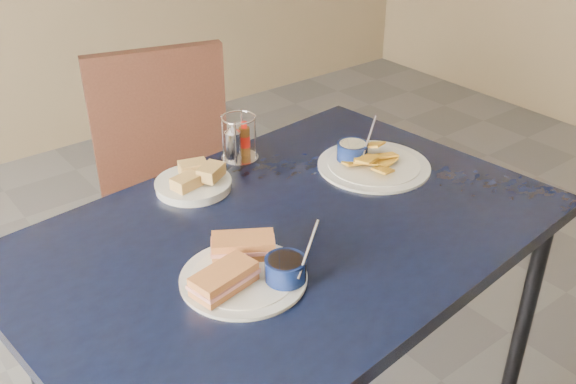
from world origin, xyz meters
TOP-DOWN VIEW (x-y plane):
  - dining_table at (0.22, 0.15)m, footprint 1.40×1.01m
  - chair_far at (0.25, 0.87)m, footprint 0.56×0.55m
  - sandwich_plate at (0.02, 0.04)m, footprint 0.30×0.28m
  - plantain_plate at (0.60, 0.26)m, footprint 0.32×0.32m
  - bread_basket at (0.14, 0.45)m, footprint 0.20×0.20m
  - condiment_caddy at (0.33, 0.52)m, footprint 0.11×0.11m

SIDE VIEW (x-z plane):
  - chair_far at x=0.25m, z-range 0.07..1.05m
  - dining_table at x=0.22m, z-range 0.32..1.07m
  - plantain_plate at x=0.60m, z-range 0.71..0.83m
  - bread_basket at x=0.14m, z-range 0.74..0.81m
  - sandwich_plate at x=0.02m, z-range 0.71..0.83m
  - condiment_caddy at x=0.33m, z-range 0.74..0.87m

